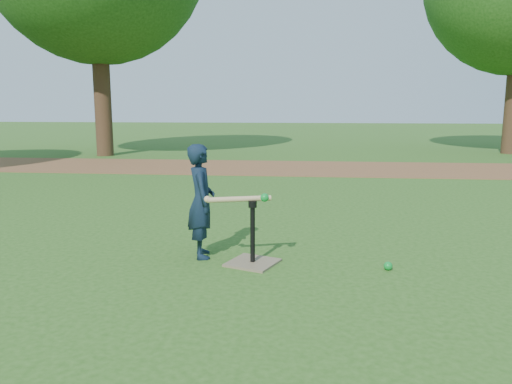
# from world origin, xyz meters

# --- Properties ---
(ground) EXTENTS (80.00, 80.00, 0.00)m
(ground) POSITION_xyz_m (0.00, 0.00, 0.00)
(ground) COLOR #285116
(ground) RESTS_ON ground
(dirt_strip) EXTENTS (24.00, 3.00, 0.01)m
(dirt_strip) POSITION_xyz_m (0.00, 7.50, 0.01)
(dirt_strip) COLOR brown
(dirt_strip) RESTS_ON ground
(child) EXTENTS (0.38, 0.47, 1.13)m
(child) POSITION_xyz_m (-0.86, 0.17, 0.57)
(child) COLOR black
(child) RESTS_ON ground
(wiffle_ball_ground) EXTENTS (0.08, 0.08, 0.08)m
(wiffle_ball_ground) POSITION_xyz_m (0.94, -0.06, 0.04)
(wiffle_ball_ground) COLOR #0C892B
(wiffle_ball_ground) RESTS_ON ground
(batting_tee) EXTENTS (0.56, 0.56, 0.61)m
(batting_tee) POSITION_xyz_m (-0.32, -0.01, 0.11)
(batting_tee) COLOR #76664B
(batting_tee) RESTS_ON ground
(swing_action) EXTENTS (0.63, 0.23, 0.10)m
(swing_action) POSITION_xyz_m (-0.43, -0.04, 0.64)
(swing_action) COLOR tan
(swing_action) RESTS_ON ground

